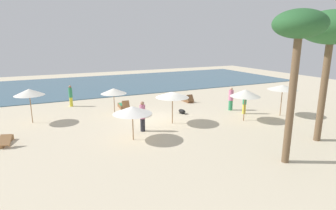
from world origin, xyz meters
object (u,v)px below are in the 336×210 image
at_px(umbrella_3, 132,110).
at_px(lounger_0, 187,100).
at_px(umbrella_1, 172,95).
at_px(lounger_1, 3,141).
at_px(lounger_2, 123,106).
at_px(umbrella_5, 29,92).
at_px(person_0, 143,116).
at_px(umbrella_0, 283,87).
at_px(person_3, 231,99).
at_px(person_1, 244,102).
at_px(palm_1, 299,32).
at_px(palm_2, 331,30).
at_px(dog, 182,111).
at_px(umbrella_4, 245,93).
at_px(person_2, 71,96).
at_px(umbrella_2, 114,91).

height_order(umbrella_3, lounger_0, umbrella_3).
xyz_separation_m(umbrella_3, lounger_0, (7.50, 7.23, -1.56)).
distance_m(umbrella_1, lounger_1, 10.15).
height_order(umbrella_1, lounger_2, umbrella_1).
distance_m(umbrella_5, person_0, 7.92).
height_order(lounger_0, lounger_1, lounger_0).
height_order(umbrella_0, person_3, umbrella_0).
height_order(lounger_2, person_1, person_1).
relative_size(lounger_2, person_0, 0.91).
bearing_deg(umbrella_1, lounger_2, 107.77).
bearing_deg(person_0, palm_1, -57.36).
distance_m(umbrella_0, umbrella_5, 17.62).
xyz_separation_m(umbrella_1, palm_2, (5.95, -6.32, 4.02)).
distance_m(person_1, dog, 4.76).
xyz_separation_m(umbrella_1, umbrella_3, (-3.36, -1.83, -0.24)).
height_order(umbrella_5, lounger_2, umbrella_5).
bearing_deg(person_0, lounger_2, 84.74).
relative_size(umbrella_3, umbrella_4, 0.99).
xyz_separation_m(umbrella_1, person_3, (5.77, 1.21, -1.06)).
bearing_deg(dog, person_2, 140.32).
height_order(umbrella_3, lounger_2, umbrella_3).
bearing_deg(umbrella_2, palm_1, -65.99).
bearing_deg(dog, lounger_0, 55.84).
bearing_deg(umbrella_1, umbrella_5, 153.76).
distance_m(umbrella_4, palm_2, 6.36).
distance_m(lounger_1, person_0, 7.75).
xyz_separation_m(lounger_1, person_3, (15.74, 0.67, 0.74)).
xyz_separation_m(umbrella_5, person_0, (6.16, -4.85, -1.16)).
bearing_deg(umbrella_5, dog, -12.68).
xyz_separation_m(umbrella_1, person_2, (-5.57, 7.96, -1.06)).
distance_m(umbrella_4, palm_1, 7.67).
distance_m(umbrella_3, person_1, 9.58).
relative_size(umbrella_1, palm_1, 0.32).
xyz_separation_m(lounger_0, lounger_1, (-14.11, -4.86, -0.00)).
distance_m(umbrella_4, umbrella_5, 14.48).
distance_m(umbrella_0, umbrella_2, 12.32).
height_order(umbrella_5, lounger_0, umbrella_5).
height_order(umbrella_2, person_3, umbrella_2).
xyz_separation_m(lounger_1, palm_2, (15.92, -6.87, 5.83)).
relative_size(umbrella_4, umbrella_5, 0.95).
xyz_separation_m(person_0, palm_2, (8.30, -5.68, 5.05)).
bearing_deg(umbrella_3, dog, 35.96).
bearing_deg(person_2, umbrella_5, -128.06).
xyz_separation_m(person_1, person_3, (-0.25, 1.32, 0.04)).
bearing_deg(person_2, palm_2, -51.13).
relative_size(umbrella_1, dog, 2.82).
distance_m(lounger_2, dog, 5.10).
bearing_deg(lounger_2, dog, -46.07).
bearing_deg(dog, umbrella_0, -29.42).
relative_size(lounger_2, person_2, 0.96).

